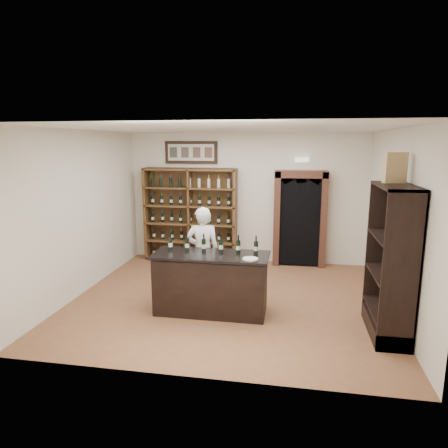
{
  "coord_description": "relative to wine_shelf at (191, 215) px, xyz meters",
  "views": [
    {
      "loc": [
        1.09,
        -6.7,
        2.76
      ],
      "look_at": [
        -0.14,
        0.3,
        1.32
      ],
      "focal_mm": 32.0,
      "sensor_mm": 36.0,
      "label": 1
    }
  ],
  "objects": [
    {
      "name": "wall_back",
      "position": [
        1.3,
        0.17,
        0.4
      ],
      "size": [
        5.5,
        0.04,
        3.0
      ],
      "primitive_type": "cube",
      "color": "silver",
      "rests_on": "ground"
    },
    {
      "name": "ceiling",
      "position": [
        1.3,
        -2.33,
        1.9
      ],
      "size": [
        5.5,
        5.5,
        0.0
      ],
      "primitive_type": "plane",
      "rotation": [
        3.14,
        0.0,
        0.0
      ],
      "color": "white",
      "rests_on": "wall_back"
    },
    {
      "name": "counter_bottle_1",
      "position": [
        0.67,
        -2.8,
        0.01
      ],
      "size": [
        0.07,
        0.07,
        0.3
      ],
      "color": "black",
      "rests_on": "tasting_counter"
    },
    {
      "name": "counter_bottle_3",
      "position": [
        1.24,
        -2.8,
        0.01
      ],
      "size": [
        0.07,
        0.07,
        0.3
      ],
      "color": "black",
      "rests_on": "tasting_counter"
    },
    {
      "name": "counter_bottle_2",
      "position": [
        0.96,
        -2.8,
        0.01
      ],
      "size": [
        0.07,
        0.07,
        0.3
      ],
      "color": "black",
      "rests_on": "tasting_counter"
    },
    {
      "name": "wall_right",
      "position": [
        4.05,
        -2.33,
        0.4
      ],
      "size": [
        0.04,
        5.0,
        3.0
      ],
      "primitive_type": "cube",
      "color": "silver",
      "rests_on": "ground"
    },
    {
      "name": "wine_crate",
      "position": [
        3.8,
        -2.97,
        1.32
      ],
      "size": [
        0.33,
        0.18,
        0.44
      ],
      "primitive_type": "cube",
      "rotation": [
        0.0,
        0.0,
        0.19
      ],
      "color": "tan",
      "rests_on": "side_cabinet"
    },
    {
      "name": "plate",
      "position": [
        1.77,
        -3.14,
        -0.09
      ],
      "size": [
        0.24,
        0.24,
        0.02
      ],
      "primitive_type": "cylinder",
      "color": "beige",
      "rests_on": "tasting_counter"
    },
    {
      "name": "arched_doorway",
      "position": [
        2.55,
        -0.0,
        0.04
      ],
      "size": [
        1.17,
        0.35,
        2.17
      ],
      "color": "black",
      "rests_on": "ground"
    },
    {
      "name": "shopkeeper",
      "position": [
        0.8,
        -2.23,
        -0.27
      ],
      "size": [
        0.66,
        0.49,
        1.66
      ],
      "primitive_type": "imported",
      "rotation": [
        0.0,
        0.0,
        3.31
      ],
      "color": "white",
      "rests_on": "ground"
    },
    {
      "name": "emergency_light",
      "position": [
        2.55,
        0.09,
        1.3
      ],
      "size": [
        0.3,
        0.1,
        0.1
      ],
      "primitive_type": "cube",
      "color": "white",
      "rests_on": "wall_back"
    },
    {
      "name": "framed_picture",
      "position": [
        0.0,
        0.14,
        1.45
      ],
      "size": [
        1.25,
        0.04,
        0.52
      ],
      "primitive_type": "cube",
      "color": "black",
      "rests_on": "wall_back"
    },
    {
      "name": "wine_shelf",
      "position": [
        0.0,
        0.0,
        0.0
      ],
      "size": [
        2.2,
        0.38,
        2.2
      ],
      "color": "brown",
      "rests_on": "ground"
    },
    {
      "name": "wall_left",
      "position": [
        -1.45,
        -2.33,
        0.4
      ],
      "size": [
        0.04,
        5.0,
        3.0
      ],
      "primitive_type": "cube",
      "color": "silver",
      "rests_on": "ground"
    },
    {
      "name": "floor",
      "position": [
        1.3,
        -2.33,
        -1.1
      ],
      "size": [
        5.5,
        5.5,
        0.0
      ],
      "primitive_type": "plane",
      "color": "brown",
      "rests_on": "ground"
    },
    {
      "name": "counter_bottle_5",
      "position": [
        1.82,
        -2.8,
        0.01
      ],
      "size": [
        0.07,
        0.07,
        0.3
      ],
      "color": "black",
      "rests_on": "tasting_counter"
    },
    {
      "name": "counter_bottle_4",
      "position": [
        1.53,
        -2.8,
        0.01
      ],
      "size": [
        0.07,
        0.07,
        0.3
      ],
      "color": "black",
      "rests_on": "tasting_counter"
    },
    {
      "name": "counter_bottle_0",
      "position": [
        0.38,
        -2.8,
        0.01
      ],
      "size": [
        0.07,
        0.07,
        0.3
      ],
      "color": "black",
      "rests_on": "tasting_counter"
    },
    {
      "name": "side_cabinet",
      "position": [
        3.82,
        -3.23,
        -0.35
      ],
      "size": [
        0.48,
        1.2,
        2.2
      ],
      "color": "black",
      "rests_on": "ground"
    },
    {
      "name": "tasting_counter",
      "position": [
        1.1,
        -2.93,
        -0.61
      ],
      "size": [
        1.88,
        0.78,
        1.0
      ],
      "color": "black",
      "rests_on": "ground"
    }
  ]
}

